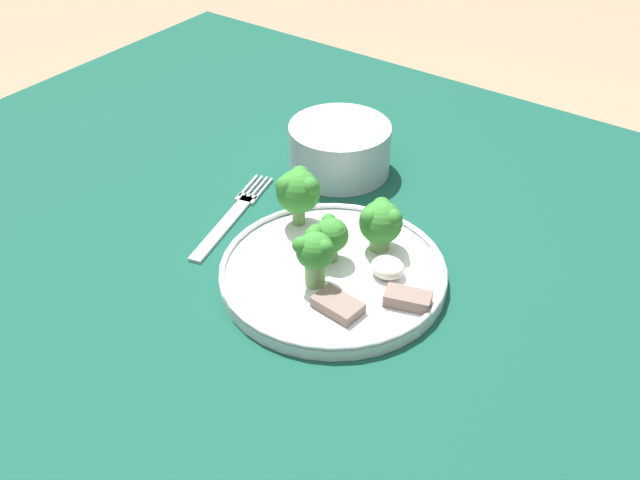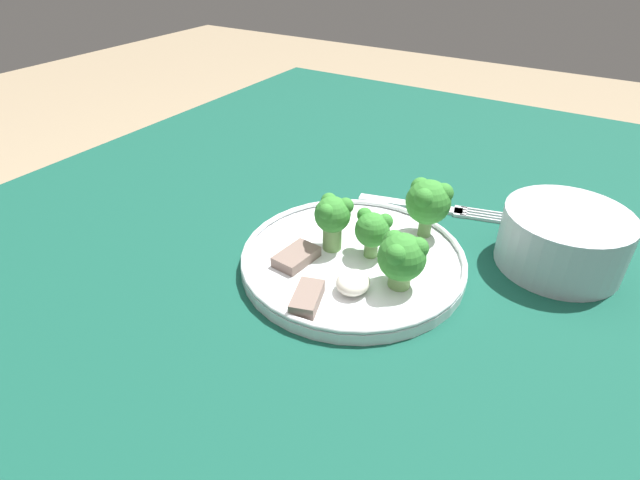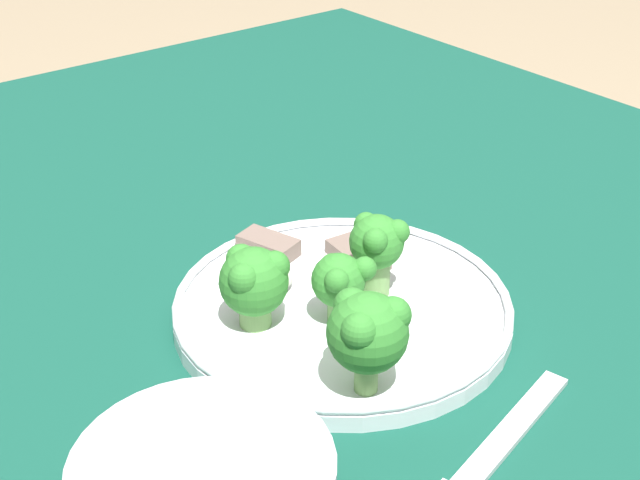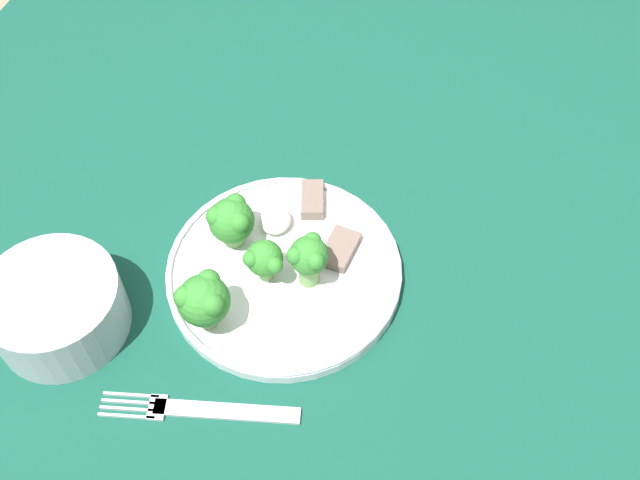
# 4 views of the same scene
# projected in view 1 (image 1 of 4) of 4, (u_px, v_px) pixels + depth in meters

# --- Properties ---
(table) EXTENTS (1.26, 1.02, 0.74)m
(table) POSITION_uv_depth(u_px,v_px,m) (323.00, 338.00, 0.84)
(table) COLOR #114738
(table) RESTS_ON ground_plane
(dinner_plate) EXTENTS (0.24, 0.24, 0.02)m
(dinner_plate) POSITION_uv_depth(u_px,v_px,m) (331.00, 275.00, 0.77)
(dinner_plate) COLOR white
(dinner_plate) RESTS_ON table
(fork) EXTENTS (0.06, 0.18, 0.00)m
(fork) POSITION_uv_depth(u_px,v_px,m) (231.00, 217.00, 0.87)
(fork) COLOR silver
(fork) RESTS_ON table
(cream_bowl) EXTENTS (0.13, 0.13, 0.06)m
(cream_bowl) POSITION_uv_depth(u_px,v_px,m) (340.00, 150.00, 0.94)
(cream_bowl) COLOR #B7BCC6
(cream_bowl) RESTS_ON table
(broccoli_floret_near_rim_left) EXTENTS (0.04, 0.04, 0.06)m
(broccoli_floret_near_rim_left) POSITION_uv_depth(u_px,v_px,m) (315.00, 253.00, 0.73)
(broccoli_floret_near_rim_left) COLOR #709E56
(broccoli_floret_near_rim_left) RESTS_ON dinner_plate
(broccoli_floret_center_left) EXTENTS (0.05, 0.05, 0.07)m
(broccoli_floret_center_left) POSITION_uv_depth(u_px,v_px,m) (298.00, 190.00, 0.82)
(broccoli_floret_center_left) COLOR #709E56
(broccoli_floret_center_left) RESTS_ON dinner_plate
(broccoli_floret_back_left) EXTENTS (0.05, 0.05, 0.06)m
(broccoli_floret_back_left) POSITION_uv_depth(u_px,v_px,m) (381.00, 222.00, 0.78)
(broccoli_floret_back_left) COLOR #709E56
(broccoli_floret_back_left) RESTS_ON dinner_plate
(broccoli_floret_front_left) EXTENTS (0.04, 0.04, 0.05)m
(broccoli_floret_front_left) POSITION_uv_depth(u_px,v_px,m) (328.00, 233.00, 0.77)
(broccoli_floret_front_left) COLOR #709E56
(broccoli_floret_front_left) RESTS_ON dinner_plate
(meat_slice_front_slice) EXTENTS (0.05, 0.03, 0.01)m
(meat_slice_front_slice) POSITION_uv_depth(u_px,v_px,m) (338.00, 305.00, 0.72)
(meat_slice_front_slice) COLOR #756056
(meat_slice_front_slice) RESTS_ON dinner_plate
(meat_slice_middle_slice) EXTENTS (0.05, 0.04, 0.01)m
(meat_slice_middle_slice) POSITION_uv_depth(u_px,v_px,m) (409.00, 298.00, 0.73)
(meat_slice_middle_slice) COLOR #756056
(meat_slice_middle_slice) RESTS_ON dinner_plate
(sauce_dollop) EXTENTS (0.04, 0.03, 0.02)m
(sauce_dollop) POSITION_uv_depth(u_px,v_px,m) (388.00, 268.00, 0.76)
(sauce_dollop) COLOR silver
(sauce_dollop) RESTS_ON dinner_plate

